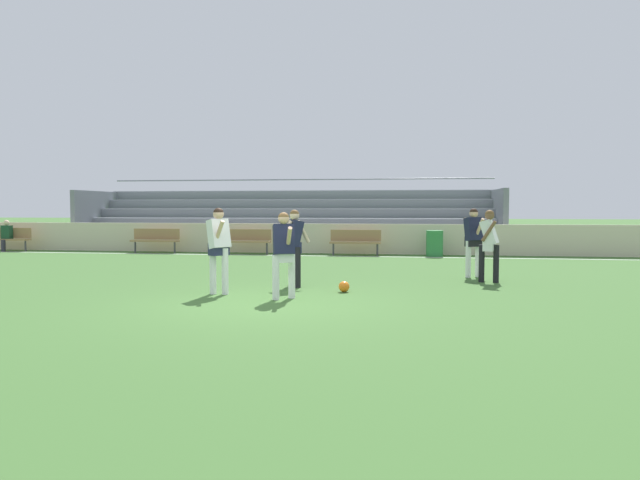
# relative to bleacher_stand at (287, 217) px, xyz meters

# --- Properties ---
(ground_plane) EXTENTS (160.00, 160.00, 0.00)m
(ground_plane) POSITION_rel_bleacher_stand_xyz_m (2.74, -14.52, -1.30)
(ground_plane) COLOR #3D662D
(field_line_sideline) EXTENTS (44.00, 0.12, 0.01)m
(field_line_sideline) POSITION_rel_bleacher_stand_xyz_m (2.74, -4.29, -1.29)
(field_line_sideline) COLOR white
(field_line_sideline) RESTS_ON ground
(sideline_wall) EXTENTS (48.00, 0.16, 1.10)m
(sideline_wall) POSITION_rel_bleacher_stand_xyz_m (2.74, -3.07, -0.75)
(sideline_wall) COLOR beige
(sideline_wall) RESTS_ON ground
(bleacher_stand) EXTENTS (17.60, 4.09, 3.00)m
(bleacher_stand) POSITION_rel_bleacher_stand_xyz_m (0.00, 0.00, 0.00)
(bleacher_stand) COLOR #9EA3AD
(bleacher_stand) RESTS_ON ground
(bench_centre_sideline) EXTENTS (1.80, 0.40, 0.90)m
(bench_centre_sideline) POSITION_rel_bleacher_stand_xyz_m (-10.30, -3.80, -0.75)
(bench_centre_sideline) COLOR #99754C
(bench_centre_sideline) RESTS_ON ground
(bench_near_bin) EXTENTS (1.80, 0.40, 0.90)m
(bench_near_bin) POSITION_rel_bleacher_stand_xyz_m (-4.22, -3.80, -0.75)
(bench_near_bin) COLOR #99754C
(bench_near_bin) RESTS_ON ground
(bench_far_left) EXTENTS (1.80, 0.40, 0.90)m
(bench_far_left) POSITION_rel_bleacher_stand_xyz_m (3.28, -3.80, -0.75)
(bench_far_left) COLOR #99754C
(bench_far_left) RESTS_ON ground
(bench_far_right) EXTENTS (1.80, 0.40, 0.90)m
(bench_far_right) POSITION_rel_bleacher_stand_xyz_m (-0.70, -3.80, -0.75)
(bench_far_right) COLOR #99754C
(bench_far_right) RESTS_ON ground
(trash_bin) EXTENTS (0.58, 0.58, 0.90)m
(trash_bin) POSITION_rel_bleacher_stand_xyz_m (6.04, -3.78, -0.85)
(trash_bin) COLOR #2D7F3D
(trash_bin) RESTS_ON ground
(spectator_seated) EXTENTS (0.36, 0.42, 1.21)m
(spectator_seated) POSITION_rel_bleacher_stand_xyz_m (-10.30, -3.91, -0.59)
(spectator_seated) COLOR #2D2D38
(spectator_seated) RESTS_ON ground
(player_dark_dropping_back) EXTENTS (0.63, 0.49, 1.65)m
(player_dark_dropping_back) POSITION_rel_bleacher_stand_xyz_m (2.79, -12.31, -0.32)
(player_dark_dropping_back) COLOR black
(player_dark_dropping_back) RESTS_ON ground
(player_dark_wide_right) EXTENTS (0.47, 0.74, 1.61)m
(player_dark_wide_right) POSITION_rel_bleacher_stand_xyz_m (2.92, -13.97, -0.34)
(player_dark_wide_right) COLOR white
(player_dark_wide_right) RESTS_ON ground
(player_white_wide_left) EXTENTS (0.49, 0.65, 1.69)m
(player_white_wide_left) POSITION_rel_bleacher_stand_xyz_m (1.54, -13.58, -0.29)
(player_white_wide_left) COLOR white
(player_white_wide_left) RESTS_ON ground
(player_dark_trailing_run) EXTENTS (0.48, 0.65, 1.68)m
(player_dark_trailing_run) POSITION_rel_bleacher_stand_xyz_m (6.73, -9.92, -0.30)
(player_dark_trailing_run) COLOR white
(player_dark_trailing_run) RESTS_ON ground
(player_white_challenging) EXTENTS (0.48, 0.58, 1.64)m
(player_white_challenging) POSITION_rel_bleacher_stand_xyz_m (6.98, -10.89, -0.32)
(player_white_challenging) COLOR black
(player_white_challenging) RESTS_ON ground
(soccer_ball) EXTENTS (0.22, 0.22, 0.22)m
(soccer_ball) POSITION_rel_bleacher_stand_xyz_m (3.92, -12.93, -1.19)
(soccer_ball) COLOR orange
(soccer_ball) RESTS_ON ground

